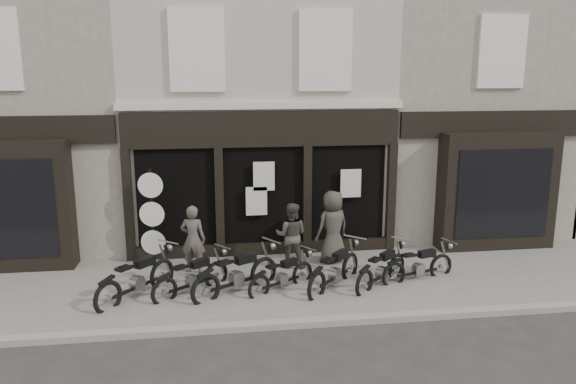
{
  "coord_description": "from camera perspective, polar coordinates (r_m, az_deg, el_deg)",
  "views": [
    {
      "loc": [
        -1.33,
        -11.33,
        4.96
      ],
      "look_at": [
        0.46,
        1.6,
        2.08
      ],
      "focal_mm": 35.0,
      "sensor_mm": 36.0,
      "label": 1
    }
  ],
  "objects": [
    {
      "name": "advert_sign_post",
      "position": [
        14.3,
        -13.61,
        -2.95
      ],
      "size": [
        0.62,
        0.4,
        2.58
      ],
      "rotation": [
        0.0,
        0.0,
        -0.19
      ],
      "color": "black",
      "rests_on": "ground"
    },
    {
      "name": "neighbour_right",
      "position": [
        18.89,
        16.33,
        9.14
      ],
      "size": [
        5.6,
        6.73,
        8.34
      ],
      "color": "gray",
      "rests_on": "ground"
    },
    {
      "name": "kerb",
      "position": [
        11.29,
        -0.34,
        -13.28
      ],
      "size": [
        30.0,
        0.25,
        0.13
      ],
      "primitive_type": "cube",
      "color": "gray",
      "rests_on": "ground_plane"
    },
    {
      "name": "motorcycle_2",
      "position": [
        12.6,
        -5.23,
        -8.64
      ],
      "size": [
        2.05,
        1.55,
        1.12
      ],
      "rotation": [
        0.0,
        0.0,
        0.6
      ],
      "color": "black",
      "rests_on": "ground"
    },
    {
      "name": "man_centre",
      "position": [
        13.9,
        0.32,
        -4.41
      ],
      "size": [
        0.93,
        0.8,
        1.63
      ],
      "primitive_type": "imported",
      "rotation": [
        0.0,
        0.0,
        2.88
      ],
      "color": "#433D36",
      "rests_on": "pavement"
    },
    {
      "name": "man_right",
      "position": [
        14.24,
        4.56,
        -3.55
      ],
      "size": [
        1.07,
        0.9,
        1.86
      ],
      "primitive_type": "imported",
      "rotation": [
        0.0,
        0.0,
        3.55
      ],
      "color": "#3B3731",
      "rests_on": "pavement"
    },
    {
      "name": "motorcycle_1",
      "position": [
        12.73,
        -9.71,
        -8.8
      ],
      "size": [
        1.74,
        1.45,
        0.98
      ],
      "rotation": [
        0.0,
        0.0,
        0.66
      ],
      "color": "black",
      "rests_on": "ground"
    },
    {
      "name": "ground_plane",
      "position": [
        12.44,
        -1.11,
        -11.07
      ],
      "size": [
        90.0,
        90.0,
        0.0
      ],
      "primitive_type": "plane",
      "color": "#2D2B28",
      "rests_on": "ground"
    },
    {
      "name": "central_building",
      "position": [
        17.36,
        -3.53,
        9.5
      ],
      "size": [
        7.3,
        6.22,
        8.34
      ],
      "color": "#B7AC9C",
      "rests_on": "ground"
    },
    {
      "name": "motorcycle_0",
      "position": [
        12.75,
        -15.06,
        -8.8
      ],
      "size": [
        1.67,
        1.93,
        1.1
      ],
      "rotation": [
        0.0,
        0.0,
        0.88
      ],
      "color": "black",
      "rests_on": "ground"
    },
    {
      "name": "motorcycle_4",
      "position": [
        12.91,
        4.77,
        -8.21
      ],
      "size": [
        1.67,
        1.79,
        1.06
      ],
      "rotation": [
        0.0,
        0.0,
        0.83
      ],
      "color": "black",
      "rests_on": "ground"
    },
    {
      "name": "motorcycle_3",
      "position": [
        12.76,
        -0.59,
        -8.72
      ],
      "size": [
        1.66,
        1.25,
        0.9
      ],
      "rotation": [
        0.0,
        0.0,
        0.59
      ],
      "color": "black",
      "rests_on": "ground"
    },
    {
      "name": "neighbour_left",
      "position": [
        17.97,
        -24.38,
        8.4
      ],
      "size": [
        5.6,
        6.73,
        8.34
      ],
      "color": "gray",
      "rests_on": "ground"
    },
    {
      "name": "pavement",
      "position": [
        13.25,
        -1.58,
        -9.29
      ],
      "size": [
        30.0,
        4.2,
        0.12
      ],
      "primitive_type": "cube",
      "color": "#69635C",
      "rests_on": "ground_plane"
    },
    {
      "name": "motorcycle_6",
      "position": [
        13.63,
        13.13,
        -7.55
      ],
      "size": [
        1.94,
        0.87,
        0.96
      ],
      "rotation": [
        0.0,
        0.0,
        0.3
      ],
      "color": "black",
      "rests_on": "ground"
    },
    {
      "name": "man_left",
      "position": [
        13.72,
        -9.62,
        -4.74
      ],
      "size": [
        0.69,
        0.55,
        1.67
      ],
      "primitive_type": "imported",
      "rotation": [
        0.0,
        0.0,
        2.87
      ],
      "color": "#4C443E",
      "rests_on": "pavement"
    },
    {
      "name": "motorcycle_5",
      "position": [
        13.19,
        9.51,
        -8.01
      ],
      "size": [
        1.69,
        1.57,
        1.0
      ],
      "rotation": [
        0.0,
        0.0,
        0.73
      ],
      "color": "black",
      "rests_on": "ground"
    }
  ]
}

